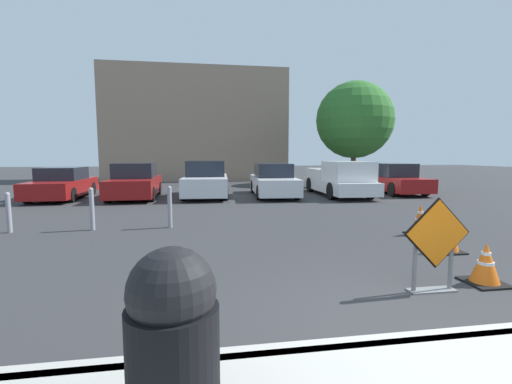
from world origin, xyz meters
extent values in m
plane|color=#333335|center=(0.00, 10.00, 0.00)|extent=(96.00, 96.00, 0.00)
cube|color=#ADAAA3|center=(0.00, 0.00, 0.07)|extent=(23.80, 0.20, 0.14)
cube|color=black|center=(1.04, 1.24, 0.82)|extent=(0.96, 0.02, 0.96)
cube|color=orange|center=(1.04, 1.23, 0.82)|extent=(0.90, 0.02, 0.90)
cube|color=slate|center=(1.04, 1.29, 0.01)|extent=(0.66, 0.20, 0.02)
cube|color=slate|center=(0.77, 1.29, 0.41)|extent=(0.04, 0.04, 0.82)
cube|color=slate|center=(1.31, 1.29, 0.41)|extent=(0.04, 0.04, 0.82)
cube|color=black|center=(1.98, 1.42, 0.01)|extent=(0.53, 0.53, 0.03)
cone|color=orange|center=(1.98, 1.42, 0.32)|extent=(0.39, 0.39, 0.58)
cylinder|color=white|center=(1.98, 1.42, 0.45)|extent=(0.12, 0.12, 0.05)
cylinder|color=white|center=(1.98, 1.42, 0.31)|extent=(0.22, 0.22, 0.05)
cube|color=black|center=(2.63, 2.98, 0.01)|extent=(0.48, 0.48, 0.03)
cone|color=orange|center=(2.63, 2.98, 0.38)|extent=(0.36, 0.36, 0.70)
cylinder|color=white|center=(2.63, 2.98, 0.53)|extent=(0.11, 0.11, 0.06)
cylinder|color=white|center=(2.63, 2.98, 0.37)|extent=(0.20, 0.20, 0.06)
cube|color=black|center=(2.98, 4.39, 0.01)|extent=(0.54, 0.54, 0.03)
cone|color=orange|center=(2.98, 4.39, 0.38)|extent=(0.40, 0.40, 0.69)
cylinder|color=white|center=(2.98, 4.39, 0.53)|extent=(0.12, 0.12, 0.06)
cylinder|color=white|center=(2.98, 4.39, 0.36)|extent=(0.22, 0.22, 0.06)
cube|color=maroon|center=(-8.03, 12.95, 0.49)|extent=(1.84, 4.41, 0.65)
cube|color=#1E232D|center=(-8.03, 13.06, 1.08)|extent=(1.58, 2.04, 0.54)
cylinder|color=black|center=(-7.19, 11.61, 0.30)|extent=(0.21, 0.60, 0.60)
cylinder|color=black|center=(-8.80, 11.57, 0.30)|extent=(0.21, 0.60, 0.60)
cylinder|color=black|center=(-7.25, 14.32, 0.30)|extent=(0.21, 0.60, 0.60)
cylinder|color=black|center=(-8.86, 14.29, 0.30)|extent=(0.21, 0.60, 0.60)
cube|color=maroon|center=(-4.97, 12.63, 0.53)|extent=(1.92, 4.19, 0.72)
cube|color=#1E232D|center=(-4.97, 12.73, 1.21)|extent=(1.66, 1.94, 0.64)
cylinder|color=black|center=(-4.09, 11.35, 0.31)|extent=(0.21, 0.62, 0.62)
cylinder|color=black|center=(-5.79, 11.32, 0.31)|extent=(0.21, 0.62, 0.62)
cylinder|color=black|center=(-4.14, 13.93, 0.31)|extent=(0.21, 0.62, 0.62)
cylinder|color=black|center=(-5.84, 13.90, 0.31)|extent=(0.21, 0.62, 0.62)
cube|color=silver|center=(-1.91, 12.66, 0.56)|extent=(2.10, 4.35, 0.76)
cube|color=#1E232D|center=(-1.90, 12.76, 1.28)|extent=(1.75, 2.04, 0.68)
cylinder|color=black|center=(-1.12, 11.30, 0.32)|extent=(0.24, 0.65, 0.64)
cylinder|color=black|center=(-2.84, 11.39, 0.32)|extent=(0.24, 0.65, 0.64)
cylinder|color=black|center=(-0.97, 13.93, 0.32)|extent=(0.24, 0.65, 0.64)
cylinder|color=black|center=(-2.69, 14.02, 0.32)|extent=(0.24, 0.65, 0.64)
cube|color=silver|center=(1.15, 12.51, 0.53)|extent=(2.01, 4.63, 0.70)
cube|color=#1E232D|center=(1.16, 12.62, 1.18)|extent=(1.66, 2.17, 0.61)
cylinder|color=black|center=(1.87, 11.06, 0.32)|extent=(0.24, 0.64, 0.63)
cylinder|color=black|center=(0.27, 11.15, 0.32)|extent=(0.24, 0.64, 0.63)
cylinder|color=black|center=(2.04, 13.86, 0.32)|extent=(0.24, 0.64, 0.63)
cylinder|color=black|center=(0.43, 13.96, 0.32)|extent=(0.24, 0.64, 0.63)
cube|color=silver|center=(4.21, 12.38, 0.47)|extent=(2.00, 5.27, 0.55)
cube|color=silver|center=(4.18, 11.20, 1.17)|extent=(1.77, 2.13, 0.85)
cube|color=silver|center=(4.27, 14.62, 0.97)|extent=(1.77, 0.14, 0.45)
cube|color=silver|center=(5.12, 13.40, 0.97)|extent=(0.16, 2.51, 0.45)
cube|color=silver|center=(3.36, 13.44, 0.97)|extent=(0.16, 2.51, 0.45)
cylinder|color=black|center=(5.03, 10.79, 0.36)|extent=(0.26, 0.73, 0.73)
cylinder|color=black|center=(3.32, 10.83, 0.36)|extent=(0.26, 0.73, 0.73)
cylinder|color=black|center=(5.11, 13.92, 0.36)|extent=(0.26, 0.73, 0.73)
cylinder|color=black|center=(3.39, 13.96, 0.36)|extent=(0.26, 0.73, 0.73)
cube|color=maroon|center=(7.27, 12.71, 0.50)|extent=(1.86, 4.27, 0.64)
cube|color=#1E232D|center=(7.28, 12.81, 1.14)|extent=(1.58, 1.99, 0.65)
cylinder|color=black|center=(8.03, 11.38, 0.33)|extent=(0.22, 0.66, 0.65)
cylinder|color=black|center=(6.44, 11.43, 0.33)|extent=(0.22, 0.66, 0.65)
cylinder|color=black|center=(8.11, 13.99, 0.33)|extent=(0.22, 0.66, 0.65)
cylinder|color=black|center=(6.52, 14.04, 0.33)|extent=(0.22, 0.66, 0.65)
cylinder|color=black|center=(-2.25, -0.70, 0.52)|extent=(0.59, 0.59, 0.77)
sphere|color=black|center=(-2.25, -0.70, 1.01)|extent=(0.56, 0.56, 0.56)
cylinder|color=gray|center=(-2.90, 6.11, 0.51)|extent=(0.11, 0.11, 1.03)
sphere|color=gray|center=(-2.90, 6.11, 1.03)|extent=(0.12, 0.12, 0.12)
cylinder|color=gray|center=(-4.79, 6.11, 0.51)|extent=(0.11, 0.11, 1.01)
sphere|color=gray|center=(-4.79, 6.11, 1.01)|extent=(0.12, 0.12, 0.12)
cylinder|color=gray|center=(-6.67, 6.11, 0.46)|extent=(0.11, 0.11, 0.93)
sphere|color=gray|center=(-6.67, 6.11, 0.93)|extent=(0.12, 0.12, 0.12)
cube|color=gray|center=(-2.39, 24.25, 4.07)|extent=(13.20, 5.00, 8.14)
cylinder|color=#513823|center=(7.77, 18.48, 1.14)|extent=(0.32, 0.32, 2.29)
sphere|color=#2D6B28|center=(7.77, 18.48, 4.14)|extent=(4.95, 4.95, 4.95)
camera|label=1|loc=(-2.05, -2.82, 1.86)|focal=24.00mm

